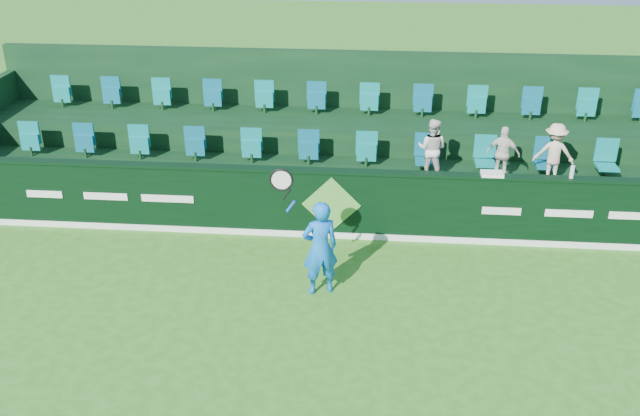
# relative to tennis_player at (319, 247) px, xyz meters

# --- Properties ---
(ground) EXTENTS (60.00, 60.00, 0.00)m
(ground) POSITION_rel_tennis_player_xyz_m (0.06, -2.01, -0.84)
(ground) COLOR #2C6D19
(ground) RESTS_ON ground
(sponsor_hoarding) EXTENTS (16.00, 0.25, 1.35)m
(sponsor_hoarding) POSITION_rel_tennis_player_xyz_m (0.06, 1.99, -0.16)
(sponsor_hoarding) COLOR black
(sponsor_hoarding) RESTS_ON ground
(stand_tier_front) EXTENTS (16.00, 2.00, 0.80)m
(stand_tier_front) POSITION_rel_tennis_player_xyz_m (0.06, 3.09, -0.44)
(stand_tier_front) COLOR black
(stand_tier_front) RESTS_ON ground
(stand_tier_back) EXTENTS (16.00, 1.80, 1.30)m
(stand_tier_back) POSITION_rel_tennis_player_xyz_m (0.06, 4.99, -0.19)
(stand_tier_back) COLOR black
(stand_tier_back) RESTS_ON ground
(stand_rear) EXTENTS (16.00, 4.10, 2.60)m
(stand_rear) POSITION_rel_tennis_player_xyz_m (0.06, 5.43, 0.38)
(stand_rear) COLOR black
(stand_rear) RESTS_ON ground
(seat_row_front) EXTENTS (13.50, 0.50, 0.60)m
(seat_row_front) POSITION_rel_tennis_player_xyz_m (0.06, 3.49, 0.26)
(seat_row_front) COLOR #0B7775
(seat_row_front) RESTS_ON stand_tier_front
(seat_row_back) EXTENTS (13.50, 0.50, 0.60)m
(seat_row_back) POSITION_rel_tennis_player_xyz_m (0.06, 5.29, 0.76)
(seat_row_back) COLOR #0B7775
(seat_row_back) RESTS_ON stand_tier_back
(tennis_player) EXTENTS (1.20, 0.58, 2.29)m
(tennis_player) POSITION_rel_tennis_player_xyz_m (0.00, 0.00, 0.00)
(tennis_player) COLOR blue
(tennis_player) RESTS_ON ground
(spectator_left) EXTENTS (0.69, 0.61, 1.20)m
(spectator_left) POSITION_rel_tennis_player_xyz_m (1.93, 3.11, 0.56)
(spectator_left) COLOR silver
(spectator_left) RESTS_ON stand_tier_front
(spectator_middle) EXTENTS (0.69, 0.44, 1.09)m
(spectator_middle) POSITION_rel_tennis_player_xyz_m (3.29, 3.11, 0.51)
(spectator_middle) COLOR silver
(spectator_middle) RESTS_ON stand_tier_front
(spectator_right) EXTENTS (0.82, 0.55, 1.18)m
(spectator_right) POSITION_rel_tennis_player_xyz_m (4.25, 3.11, 0.55)
(spectator_right) COLOR beige
(spectator_right) RESTS_ON stand_tier_front
(towel) EXTENTS (0.40, 0.26, 0.06)m
(towel) POSITION_rel_tennis_player_xyz_m (2.93, 1.99, 0.54)
(towel) COLOR white
(towel) RESTS_ON sponsor_hoarding
(drinks_bottle) EXTENTS (0.08, 0.08, 0.24)m
(drinks_bottle) POSITION_rel_tennis_player_xyz_m (4.32, 1.99, 0.63)
(drinks_bottle) COLOR silver
(drinks_bottle) RESTS_ON sponsor_hoarding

